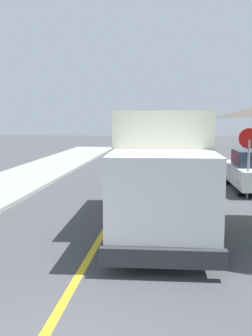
% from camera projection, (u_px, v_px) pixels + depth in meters
% --- Properties ---
extents(centre_line_yellow, '(0.16, 56.00, 0.01)m').
position_uv_depth(centre_line_yellow, '(121.00, 202.00, 14.38)').
color(centre_line_yellow, gold).
rests_on(centre_line_yellow, ground).
extents(box_truck, '(2.58, 7.24, 3.20)m').
position_uv_depth(box_truck, '(162.00, 163.00, 11.14)').
color(box_truck, '#F2EDCC').
rests_on(box_truck, ground).
extents(parked_car_near, '(1.96, 4.46, 1.67)m').
position_uv_depth(parked_car_near, '(178.00, 170.00, 17.14)').
color(parked_car_near, '#B7B7BC').
rests_on(parked_car_near, ground).
extents(parked_car_mid, '(1.98, 4.47, 1.67)m').
position_uv_depth(parked_car_mid, '(179.00, 155.00, 23.78)').
color(parked_car_mid, maroon).
rests_on(parked_car_mid, ground).
extents(parked_car_far, '(1.99, 4.47, 1.67)m').
position_uv_depth(parked_car_far, '(170.00, 147.00, 30.05)').
color(parked_car_far, black).
rests_on(parked_car_far, ground).
extents(stop_sign, '(0.80, 0.10, 2.65)m').
position_uv_depth(stop_sign, '(249.00, 149.00, 14.83)').
color(stop_sign, gray).
rests_on(stop_sign, ground).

